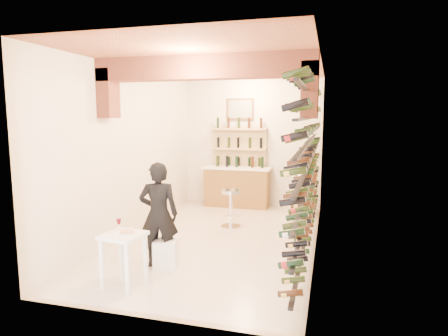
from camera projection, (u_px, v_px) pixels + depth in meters
name	position (u px, v px, depth m)	size (l,w,h in m)	color
ground	(220.00, 239.00, 7.29)	(6.00, 6.00, 0.00)	beige
room_shell	(216.00, 118.00, 6.74)	(3.52, 6.02, 3.21)	beige
wine_rack	(305.00, 159.00, 6.68)	(0.32, 5.70, 2.56)	black
back_counter	(237.00, 186.00, 9.83)	(1.70, 0.62, 1.29)	brown
back_shelving	(239.00, 160.00, 9.97)	(1.40, 0.31, 2.73)	tan
tasting_table	(124.00, 243.00, 5.20)	(0.57, 0.57, 0.89)	white
white_stool	(166.00, 253.00, 5.91)	(0.34, 0.34, 0.42)	white
person	(159.00, 214.00, 5.89)	(0.59, 0.39, 1.61)	black
chrome_barstool	(231.00, 206.00, 7.97)	(0.41, 0.41, 0.79)	silver
crate_lower	(304.00, 209.00, 9.01)	(0.47, 0.33, 0.28)	tan
crate_upper	(304.00, 197.00, 8.97)	(0.45, 0.31, 0.26)	tan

